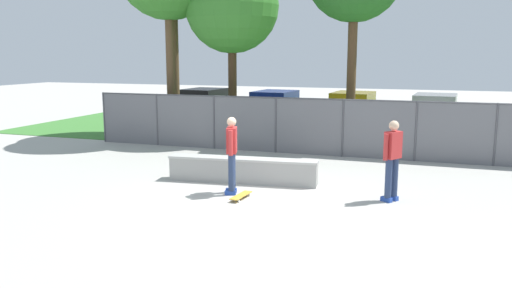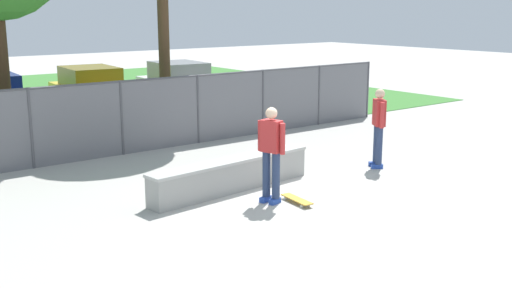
% 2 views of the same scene
% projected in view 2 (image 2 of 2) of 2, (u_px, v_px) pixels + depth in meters
% --- Properties ---
extents(ground_plane, '(80.00, 80.00, 0.00)m').
position_uv_depth(ground_plane, '(302.00, 198.00, 11.91)').
color(ground_plane, '#ADAAA3').
extents(grass_strip, '(27.64, 20.00, 0.02)m').
position_uv_depth(grass_strip, '(33.00, 102.00, 24.11)').
color(grass_strip, '#3D7A33').
rests_on(grass_strip, ground).
extents(concrete_ledge, '(3.89, 0.85, 0.65)m').
position_uv_depth(concrete_ledge, '(232.00, 175.00, 12.36)').
color(concrete_ledge, '#999993').
rests_on(concrete_ledge, ground).
extents(skateboarder, '(0.36, 0.58, 1.82)m').
position_uv_depth(skateboarder, '(271.00, 150.00, 11.45)').
color(skateboarder, '#2647A5').
rests_on(skateboarder, ground).
extents(skateboard, '(0.28, 0.82, 0.09)m').
position_uv_depth(skateboard, '(297.00, 199.00, 11.60)').
color(skateboard, gold).
rests_on(skateboard, ground).
extents(chainlink_fence, '(15.71, 0.07, 1.86)m').
position_uv_depth(chainlink_fence, '(161.00, 110.00, 15.93)').
color(chainlink_fence, '#4C4C51').
rests_on(chainlink_fence, ground).
extents(car_yellow, '(2.27, 4.33, 1.66)m').
position_uv_depth(car_yellow, '(92.00, 91.00, 20.85)').
color(car_yellow, gold).
rests_on(car_yellow, ground).
extents(car_white, '(2.27, 4.33, 1.66)m').
position_uv_depth(car_white, '(180.00, 85.00, 22.71)').
color(car_white, silver).
rests_on(car_white, ground).
extents(bystander, '(0.42, 0.52, 1.82)m').
position_uv_depth(bystander, '(379.00, 124.00, 14.02)').
color(bystander, '#2647A5').
rests_on(bystander, ground).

